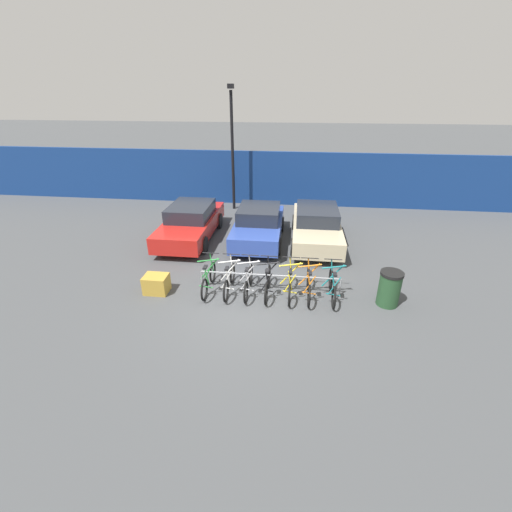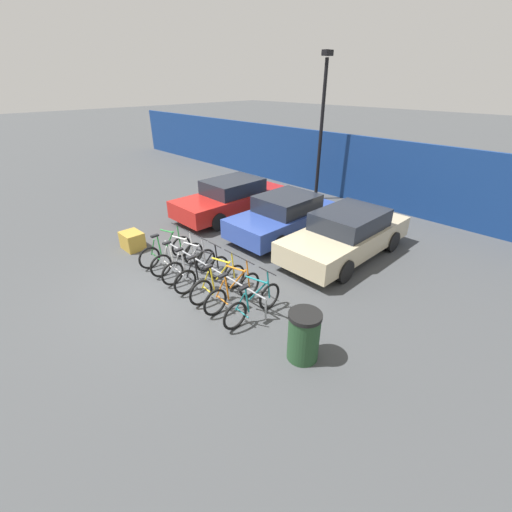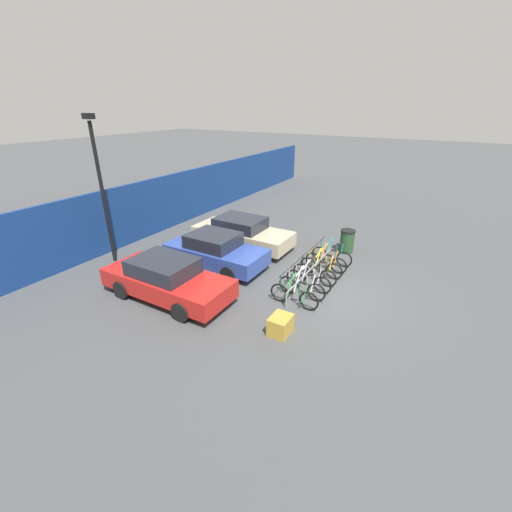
{
  "view_description": "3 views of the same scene",
  "coord_description": "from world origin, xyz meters",
  "px_view_note": "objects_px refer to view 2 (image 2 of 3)",
  "views": [
    {
      "loc": [
        1.16,
        -8.2,
        5.52
      ],
      "look_at": [
        0.03,
        1.48,
        0.77
      ],
      "focal_mm": 24.0,
      "sensor_mm": 36.0,
      "label": 1
    },
    {
      "loc": [
        6.88,
        -3.75,
        4.81
      ],
      "look_at": [
        1.57,
        1.39,
        0.96
      ],
      "focal_mm": 24.0,
      "sensor_mm": 36.0,
      "label": 2
    },
    {
      "loc": [
        -10.18,
        -3.28,
        6.1
      ],
      "look_at": [
        -0.62,
        2.36,
        1.1
      ],
      "focal_mm": 24.0,
      "sensor_mm": 36.0,
      "label": 3
    }
  ],
  "objects_px": {
    "bicycle_silver": "(190,265)",
    "car_beige": "(347,234)",
    "lamp_post": "(322,122)",
    "cargo_crate": "(132,241)",
    "trash_bin": "(304,336)",
    "bicycle_yellow": "(218,283)",
    "car_blue": "(285,216)",
    "car_red": "(231,198)",
    "bicycle_black": "(202,273)",
    "bicycle_green": "(166,251)",
    "bicycle_teal": "(253,304)",
    "bicycle_white": "(178,258)",
    "bike_rack": "(208,268)",
    "bicycle_orange": "(233,292)"
  },
  "relations": [
    {
      "from": "lamp_post",
      "to": "car_blue",
      "type": "bearing_deg",
      "value": -66.96
    },
    {
      "from": "bicycle_white",
      "to": "bike_rack",
      "type": "bearing_deg",
      "value": 6.21
    },
    {
      "from": "bicycle_black",
      "to": "bicycle_yellow",
      "type": "xyz_separation_m",
      "value": [
        0.66,
        0.0,
        0.0
      ]
    },
    {
      "from": "bike_rack",
      "to": "bicycle_yellow",
      "type": "height_order",
      "value": "bicycle_yellow"
    },
    {
      "from": "bike_rack",
      "to": "bicycle_silver",
      "type": "relative_size",
      "value": 2.46
    },
    {
      "from": "bicycle_silver",
      "to": "trash_bin",
      "type": "height_order",
      "value": "bicycle_silver"
    },
    {
      "from": "bicycle_silver",
      "to": "car_beige",
      "type": "relative_size",
      "value": 0.38
    },
    {
      "from": "bicycle_green",
      "to": "car_beige",
      "type": "height_order",
      "value": "car_beige"
    },
    {
      "from": "bicycle_silver",
      "to": "bicycle_teal",
      "type": "relative_size",
      "value": 1.0
    },
    {
      "from": "bike_rack",
      "to": "bicycle_black",
      "type": "bearing_deg",
      "value": -108.28
    },
    {
      "from": "bicycle_white",
      "to": "car_beige",
      "type": "xyz_separation_m",
      "value": [
        2.72,
        4.15,
        0.31
      ]
    },
    {
      "from": "bicycle_white",
      "to": "bicycle_yellow",
      "type": "distance_m",
      "value": 1.81
    },
    {
      "from": "bicycle_green",
      "to": "bicycle_teal",
      "type": "xyz_separation_m",
      "value": [
        3.67,
        0.0,
        0.0
      ]
    },
    {
      "from": "bicycle_yellow",
      "to": "trash_bin",
      "type": "xyz_separation_m",
      "value": [
        2.77,
        -0.16,
        0.14
      ]
    },
    {
      "from": "lamp_post",
      "to": "car_beige",
      "type": "bearing_deg",
      "value": -43.83
    },
    {
      "from": "bicycle_teal",
      "to": "bicycle_silver",
      "type": "bearing_deg",
      "value": 178.56
    },
    {
      "from": "lamp_post",
      "to": "bike_rack",
      "type": "bearing_deg",
      "value": -72.53
    },
    {
      "from": "bicycle_green",
      "to": "car_blue",
      "type": "xyz_separation_m",
      "value": [
        1.08,
        3.95,
        0.31
      ]
    },
    {
      "from": "bicycle_white",
      "to": "bicycle_black",
      "type": "relative_size",
      "value": 1.0
    },
    {
      "from": "bicycle_yellow",
      "to": "bicycle_teal",
      "type": "relative_size",
      "value": 1.0
    },
    {
      "from": "bicycle_white",
      "to": "bicycle_silver",
      "type": "xyz_separation_m",
      "value": [
        0.58,
        0.0,
        0.0
      ]
    },
    {
      "from": "bicycle_teal",
      "to": "car_red",
      "type": "distance_m",
      "value": 6.64
    },
    {
      "from": "car_red",
      "to": "cargo_crate",
      "type": "xyz_separation_m",
      "value": [
        0.14,
        -4.22,
        -0.42
      ]
    },
    {
      "from": "lamp_post",
      "to": "cargo_crate",
      "type": "bearing_deg",
      "value": -96.27
    },
    {
      "from": "bike_rack",
      "to": "car_red",
      "type": "bearing_deg",
      "value": 132.86
    },
    {
      "from": "bicycle_teal",
      "to": "car_beige",
      "type": "relative_size",
      "value": 0.38
    },
    {
      "from": "trash_bin",
      "to": "car_blue",
      "type": "bearing_deg",
      "value": 135.18
    },
    {
      "from": "bike_rack",
      "to": "bicycle_teal",
      "type": "xyz_separation_m",
      "value": [
        1.84,
        -0.15,
        -0.11
      ]
    },
    {
      "from": "bicycle_white",
      "to": "trash_bin",
      "type": "relative_size",
      "value": 1.66
    },
    {
      "from": "bicycle_yellow",
      "to": "bicycle_teal",
      "type": "height_order",
      "value": "same"
    },
    {
      "from": "bicycle_yellow",
      "to": "bicycle_orange",
      "type": "xyz_separation_m",
      "value": [
        0.54,
        0.0,
        0.0
      ]
    },
    {
      "from": "bike_rack",
      "to": "car_beige",
      "type": "relative_size",
      "value": 0.93
    },
    {
      "from": "car_blue",
      "to": "bicycle_orange",
      "type": "bearing_deg",
      "value": -64.24
    },
    {
      "from": "bicycle_silver",
      "to": "lamp_post",
      "type": "height_order",
      "value": "lamp_post"
    },
    {
      "from": "bike_rack",
      "to": "trash_bin",
      "type": "xyz_separation_m",
      "value": [
        3.38,
        -0.3,
        0.03
      ]
    },
    {
      "from": "bicycle_white",
      "to": "car_blue",
      "type": "distance_m",
      "value": 3.99
    },
    {
      "from": "car_beige",
      "to": "cargo_crate",
      "type": "bearing_deg",
      "value": -137.8
    },
    {
      "from": "bicycle_silver",
      "to": "bicycle_black",
      "type": "relative_size",
      "value": 1.0
    },
    {
      "from": "car_beige",
      "to": "trash_bin",
      "type": "bearing_deg",
      "value": -66.66
    },
    {
      "from": "trash_bin",
      "to": "bicycle_yellow",
      "type": "bearing_deg",
      "value": 176.79
    },
    {
      "from": "lamp_post",
      "to": "bicycle_silver",
      "type": "bearing_deg",
      "value": -77.02
    },
    {
      "from": "bicycle_teal",
      "to": "trash_bin",
      "type": "distance_m",
      "value": 1.56
    },
    {
      "from": "lamp_post",
      "to": "cargo_crate",
      "type": "distance_m",
      "value": 8.82
    },
    {
      "from": "bicycle_green",
      "to": "trash_bin",
      "type": "height_order",
      "value": "bicycle_green"
    },
    {
      "from": "car_red",
      "to": "car_blue",
      "type": "relative_size",
      "value": 1.12
    },
    {
      "from": "lamp_post",
      "to": "bicycle_teal",
      "type": "bearing_deg",
      "value": -61.67
    },
    {
      "from": "car_beige",
      "to": "cargo_crate",
      "type": "relative_size",
      "value": 6.5
    },
    {
      "from": "trash_bin",
      "to": "cargo_crate",
      "type": "bearing_deg",
      "value": -178.86
    },
    {
      "from": "bicycle_black",
      "to": "bicycle_orange",
      "type": "bearing_deg",
      "value": -3.58
    },
    {
      "from": "car_blue",
      "to": "cargo_crate",
      "type": "height_order",
      "value": "car_blue"
    }
  ]
}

